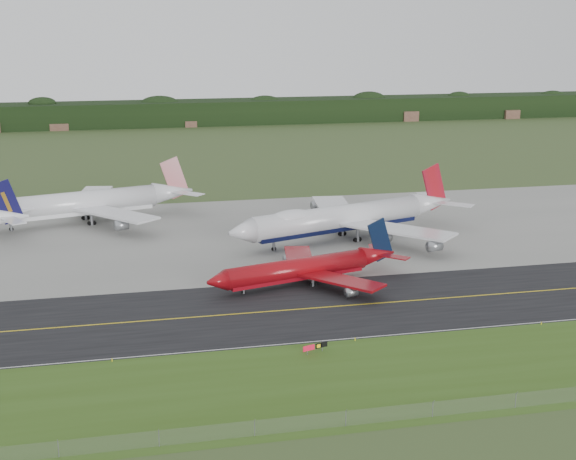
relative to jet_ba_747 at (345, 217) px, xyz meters
The scene contains 15 objects.
ground 45.94m from the jet_ba_747, 115.88° to the right, with size 600.00×600.00×0.00m, color #354A22.
grass_verge 78.79m from the jet_ba_747, 104.67° to the right, with size 400.00×30.00×0.01m, color #345017.
taxiway 49.54m from the jet_ba_747, 113.85° to the right, with size 400.00×32.00×0.02m, color black.
apron 22.93m from the jet_ba_747, 153.41° to the left, with size 400.00×78.00×0.01m, color gray.
taxiway_centreline 49.54m from the jet_ba_747, 113.85° to the right, with size 400.00×0.40×0.00m, color gold.
taxiway_edge_line 63.96m from the jet_ba_747, 108.21° to the right, with size 400.00×0.25×0.00m, color silver.
perimeter_fence 91.34m from the jet_ba_747, 102.60° to the right, with size 320.00×0.10×320.00m.
horizon_treeline 233.58m from the jet_ba_747, 94.89° to the left, with size 700.00×25.00×12.00m.
jet_ba_747 is the anchor object (origin of this frame).
jet_red_737 35.04m from the jet_ba_747, 118.97° to the right, with size 42.08×33.57×11.53m.
jet_star_tail 68.46m from the jet_ba_747, 153.34° to the left, with size 58.42×47.83×15.61m.
taxiway_sign 69.42m from the jet_ba_747, 110.20° to the right, with size 4.31×1.57×1.49m.
edge_marker_left 83.01m from the jet_ba_747, 132.04° to the right, with size 0.16×0.16×0.50m, color yellow.
edge_marker_center 63.86m from the jet_ba_747, 104.79° to the right, with size 0.16×0.16×0.50m, color yellow.
edge_marker_right 64.18m from the jet_ba_747, 74.15° to the right, with size 0.16×0.16×0.50m, color yellow.
Camera 1 is at (-33.47, -138.57, 50.87)m, focal length 50.00 mm.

